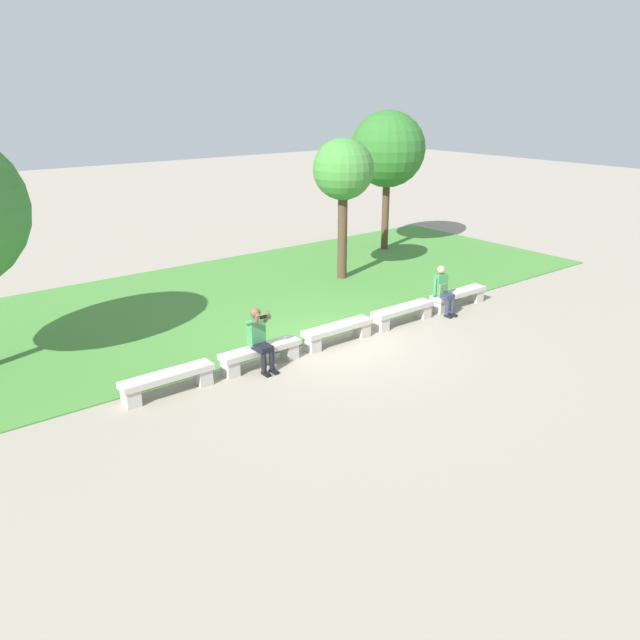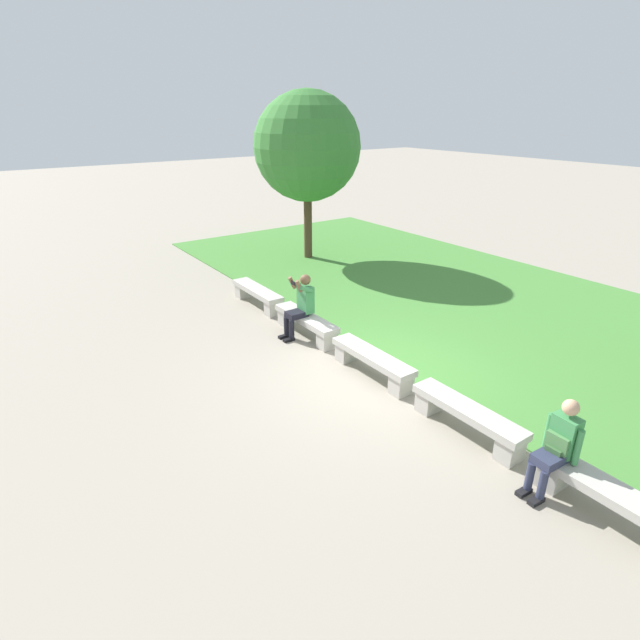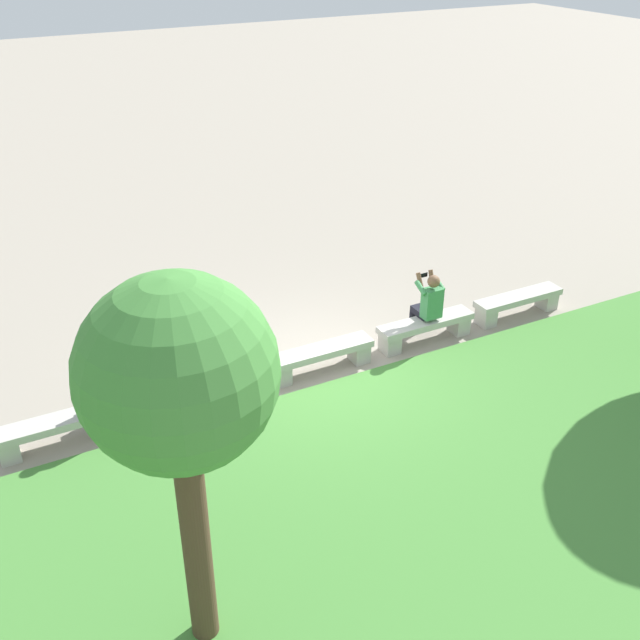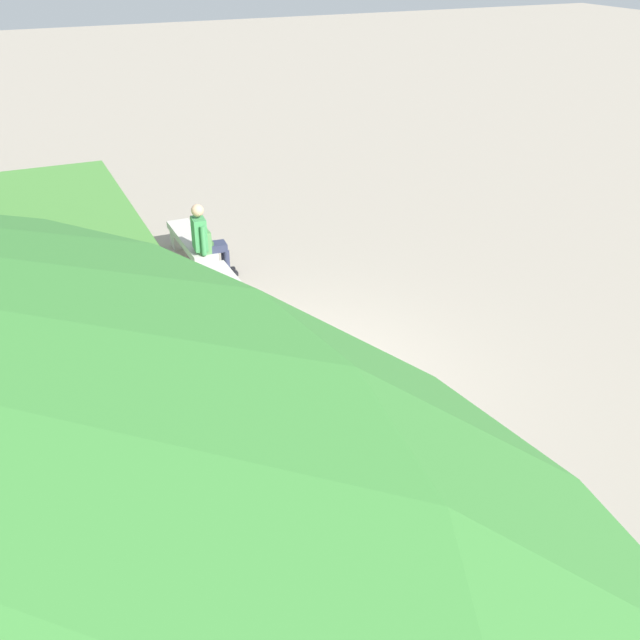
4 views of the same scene
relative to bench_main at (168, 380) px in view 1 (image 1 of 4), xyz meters
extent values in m
plane|color=gray|center=(4.22, 0.00, -0.30)|extent=(80.00, 80.00, 0.00)
cube|color=#478438|center=(4.22, 4.38, -0.28)|extent=(22.28, 8.00, 0.03)
cube|color=#B7B2A8|center=(0.00, 0.00, 0.09)|extent=(1.84, 0.40, 0.12)
cube|color=#B7B2A8|center=(-0.74, 0.00, -0.13)|extent=(0.28, 0.34, 0.33)
cube|color=#B7B2A8|center=(0.74, 0.00, -0.13)|extent=(0.28, 0.34, 0.33)
cube|color=#B7B2A8|center=(2.11, 0.00, 0.09)|extent=(1.84, 0.40, 0.12)
cube|color=#B7B2A8|center=(1.37, 0.00, -0.13)|extent=(0.28, 0.34, 0.33)
cube|color=#B7B2A8|center=(2.85, 0.00, -0.13)|extent=(0.28, 0.34, 0.33)
cube|color=#B7B2A8|center=(4.22, 0.00, 0.09)|extent=(1.84, 0.40, 0.12)
cube|color=#B7B2A8|center=(3.47, 0.00, -0.13)|extent=(0.28, 0.34, 0.33)
cube|color=#B7B2A8|center=(4.96, 0.00, -0.13)|extent=(0.28, 0.34, 0.33)
cube|color=#B7B2A8|center=(6.32, 0.00, 0.09)|extent=(1.84, 0.40, 0.12)
cube|color=#B7B2A8|center=(5.58, 0.00, -0.13)|extent=(0.28, 0.34, 0.33)
cube|color=#B7B2A8|center=(7.07, 0.00, -0.13)|extent=(0.28, 0.34, 0.33)
cube|color=#B7B2A8|center=(8.43, 0.00, 0.09)|extent=(1.84, 0.40, 0.12)
cube|color=#B7B2A8|center=(7.69, 0.00, -0.13)|extent=(0.28, 0.34, 0.33)
cube|color=#B7B2A8|center=(9.17, 0.00, -0.13)|extent=(0.28, 0.34, 0.33)
cube|color=black|center=(1.94, -0.45, -0.27)|extent=(0.10, 0.24, 0.06)
cylinder|color=black|center=(1.94, -0.38, -0.06)|extent=(0.11, 0.11, 0.42)
cube|color=black|center=(2.14, -0.45, -0.27)|extent=(0.10, 0.24, 0.06)
cylinder|color=black|center=(2.14, -0.38, -0.06)|extent=(0.11, 0.11, 0.42)
cube|color=black|center=(2.04, -0.19, 0.21)|extent=(0.30, 0.42, 0.12)
cube|color=#3D894C|center=(2.04, 0.04, 0.49)|extent=(0.34, 0.22, 0.56)
sphere|color=brown|center=(2.04, 0.04, 0.91)|extent=(0.22, 0.22, 0.22)
cylinder|color=#3D894C|center=(1.85, -0.06, 0.78)|extent=(0.09, 0.31, 0.21)
cylinder|color=brown|center=(1.92, -0.20, 0.86)|extent=(0.10, 0.19, 0.27)
cylinder|color=#3D894C|center=(2.23, -0.06, 0.78)|extent=(0.09, 0.31, 0.21)
cylinder|color=brown|center=(2.17, -0.20, 0.86)|extent=(0.10, 0.19, 0.27)
cube|color=black|center=(2.04, -0.26, 0.90)|extent=(0.15, 0.01, 0.08)
cube|color=black|center=(7.58, -0.41, -0.27)|extent=(0.12, 0.23, 0.06)
cylinder|color=#2D334C|center=(7.59, -0.35, -0.06)|extent=(0.10, 0.10, 0.42)
cube|color=black|center=(7.76, -0.43, -0.27)|extent=(0.12, 0.23, 0.06)
cylinder|color=#2D334C|center=(7.77, -0.37, -0.06)|extent=(0.10, 0.10, 0.42)
cube|color=#2D334C|center=(7.69, -0.18, 0.21)|extent=(0.31, 0.42, 0.12)
cube|color=#3D894C|center=(7.71, 0.04, 0.47)|extent=(0.33, 0.22, 0.52)
sphere|color=tan|center=(7.71, 0.04, 0.86)|extent=(0.20, 0.20, 0.20)
cylinder|color=#3D894C|center=(7.50, 0.03, 0.42)|extent=(0.08, 0.08, 0.48)
cylinder|color=#3D894C|center=(7.90, 0.01, 0.42)|extent=(0.08, 0.08, 0.48)
cube|color=#4C7F47|center=(7.69, -0.01, 0.33)|extent=(0.28, 0.20, 0.36)
cube|color=#395F35|center=(7.69, -0.12, 0.26)|extent=(0.20, 0.06, 0.16)
torus|color=black|center=(7.69, -0.01, 0.53)|extent=(0.10, 0.02, 0.10)
cylinder|color=#4C3826|center=(11.40, 6.01, 1.10)|extent=(0.26, 0.26, 2.79)
sphere|color=#2D6B28|center=(11.40, 6.01, 3.29)|extent=(2.63, 2.63, 2.63)
cylinder|color=#4C3826|center=(7.70, 4.02, 1.10)|extent=(0.29, 0.29, 2.80)
sphere|color=#428438|center=(7.70, 4.02, 3.05)|extent=(1.81, 1.81, 1.81)
camera|label=1|loc=(-4.34, -10.29, 5.19)|focal=35.00mm
camera|label=2|loc=(10.08, -5.30, 4.14)|focal=28.00mm
camera|label=3|loc=(9.10, 9.41, 6.59)|focal=42.00mm
camera|label=4|loc=(-3.32, 2.85, 4.83)|focal=42.00mm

